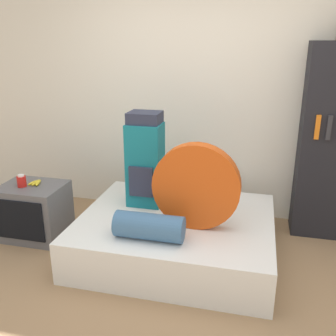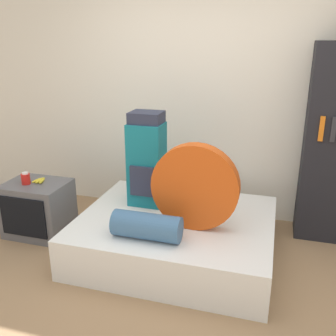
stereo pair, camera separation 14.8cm
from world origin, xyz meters
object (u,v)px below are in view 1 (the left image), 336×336
sleeping_roll (149,226)px  television (34,211)px  backpack (145,161)px  tent_bag (196,186)px  canister (22,181)px

sleeping_roll → television: 1.37m
backpack → sleeping_roll: backpack is taller
tent_bag → television: tent_bag is taller
tent_bag → television: bearing=175.9°
backpack → sleeping_roll: 0.76m
sleeping_roll → television: sleeping_roll is taller
tent_bag → canister: size_ratio=6.11×
sleeping_roll → canister: canister is taller
sleeping_roll → canister: 1.42m
backpack → sleeping_roll: (0.22, -0.65, -0.32)m
television → canister: (-0.07, -0.04, 0.32)m
backpack → canister: 1.19m
sleeping_roll → television: (-1.29, 0.41, -0.20)m
sleeping_roll → canister: bearing=164.9°
backpack → tent_bag: bearing=-33.4°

